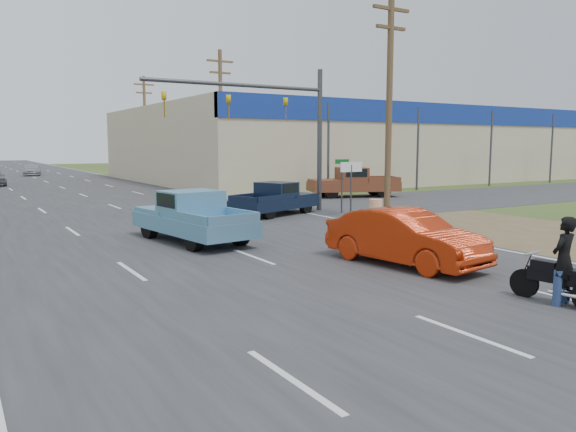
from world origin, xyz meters
TOP-DOWN VIEW (x-y plane):
  - ground at (0.00, 0.00)m, footprint 200.00×200.00m
  - main_road at (0.00, 40.00)m, footprint 15.00×180.00m
  - cross_road at (0.00, 18.00)m, footprint 120.00×10.00m
  - dirt_verge at (11.00, 10.00)m, footprint 8.00×18.00m
  - big_box_store at (32.00, 39.93)m, footprint 50.00×28.10m
  - utility_pole_1 at (9.50, 13.00)m, footprint 2.00×0.28m
  - utility_pole_2 at (9.50, 31.00)m, footprint 2.00×0.28m
  - utility_pole_3 at (9.50, 49.00)m, footprint 2.00×0.28m
  - tree_3 at (55.00, 70.00)m, footprint 8.40×8.40m
  - tree_5 at (30.00, 95.00)m, footprint 7.98×7.98m
  - barrel_0 at (8.00, 12.00)m, footprint 0.56×0.56m
  - barrel_1 at (8.40, 20.50)m, footprint 0.56×0.56m
  - lane_sign at (8.20, 14.00)m, footprint 1.20×0.08m
  - street_name_sign at (8.80, 15.50)m, footprint 0.80×0.08m
  - signal_mast at (5.82, 17.00)m, footprint 9.12×0.40m
  - red_convertible at (3.06, 4.91)m, footprint 2.28×4.83m
  - motorcycle at (3.13, 0.27)m, footprint 0.67×2.01m
  - rider at (3.12, 0.31)m, footprint 0.69×0.50m
  - blue_pickup at (-0.52, 11.60)m, footprint 2.71×5.51m
  - navy_pickup at (5.70, 16.46)m, footprint 5.03×3.38m
  - brown_pickup at (14.43, 22.05)m, footprint 6.08×4.01m
  - distant_car_silver at (0.35, 60.48)m, footprint 2.39×4.53m

SIDE VIEW (x-z plane):
  - ground at x=0.00m, z-range 0.00..0.00m
  - dirt_verge at x=11.00m, z-range 0.00..0.01m
  - cross_road at x=0.00m, z-range 0.00..0.02m
  - main_road at x=0.00m, z-range 0.00..0.02m
  - motorcycle at x=3.13m, z-range -0.06..0.96m
  - barrel_0 at x=8.00m, z-range 0.00..1.00m
  - barrel_1 at x=8.40m, z-range 0.00..1.00m
  - distant_car_silver at x=0.35m, z-range 0.00..1.25m
  - red_convertible at x=3.06m, z-range 0.00..1.53m
  - navy_pickup at x=5.70m, z-range 0.01..1.56m
  - rider at x=3.12m, z-range 0.00..1.75m
  - blue_pickup at x=-0.52m, z-range 0.01..1.76m
  - brown_pickup at x=14.43m, z-range 0.01..1.89m
  - street_name_sign at x=8.80m, z-range 0.30..2.91m
  - lane_sign at x=8.20m, z-range 0.64..3.16m
  - big_box_store at x=32.00m, z-range 0.01..6.61m
  - signal_mast at x=5.82m, z-range 1.30..8.30m
  - utility_pole_1 at x=9.50m, z-range 0.32..10.32m
  - utility_pole_2 at x=9.50m, z-range 0.32..10.32m
  - utility_pole_3 at x=9.50m, z-range 0.32..10.32m
  - tree_5 at x=30.00m, z-range 0.94..10.82m
  - tree_3 at x=55.00m, z-range 0.99..11.39m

